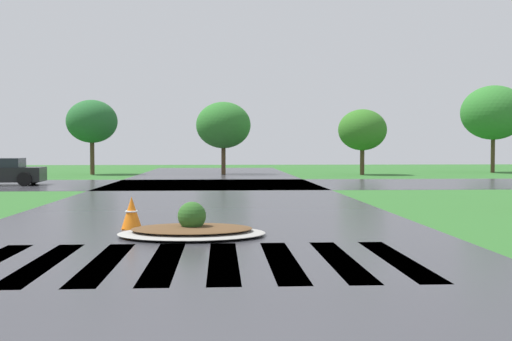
# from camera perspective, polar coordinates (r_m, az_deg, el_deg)

# --- Properties ---
(asphalt_roadway) EXTENTS (9.92, 80.00, 0.01)m
(asphalt_roadway) POSITION_cam_1_polar(r_m,az_deg,el_deg) (14.00, -4.97, -5.01)
(asphalt_roadway) COLOR #35353A
(asphalt_roadway) RESTS_ON ground
(asphalt_cross_road) EXTENTS (90.00, 8.93, 0.01)m
(asphalt_cross_road) POSITION_cam_1_polar(r_m,az_deg,el_deg) (29.50, -4.08, -1.28)
(asphalt_cross_road) COLOR #35353A
(asphalt_cross_road) RESTS_ON ground
(crosswalk_stripes) EXTENTS (6.75, 3.55, 0.01)m
(crosswalk_stripes) POSITION_cam_1_polar(r_m,az_deg,el_deg) (9.51, -5.79, -8.39)
(crosswalk_stripes) COLOR white
(crosswalk_stripes) RESTS_ON ground
(median_island) EXTENTS (2.90, 2.04, 0.68)m
(median_island) POSITION_cam_1_polar(r_m,az_deg,el_deg) (12.19, -5.96, -5.46)
(median_island) COLOR #9E9B93
(median_island) RESTS_ON ground
(traffic_cone) EXTENTS (0.45, 0.45, 0.70)m
(traffic_cone) POSITION_cam_1_polar(r_m,az_deg,el_deg) (13.42, -11.46, -3.91)
(traffic_cone) COLOR orange
(traffic_cone) RESTS_ON ground
(background_treeline) EXTENTS (41.68, 6.73, 6.14)m
(background_treeline) POSITION_cam_1_polar(r_m,az_deg,el_deg) (41.53, 1.12, 4.79)
(background_treeline) COLOR #4C3823
(background_treeline) RESTS_ON ground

